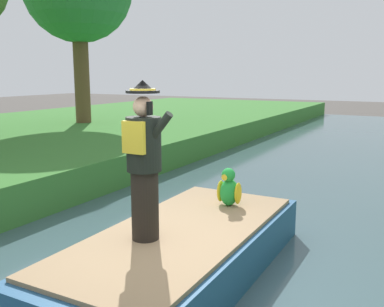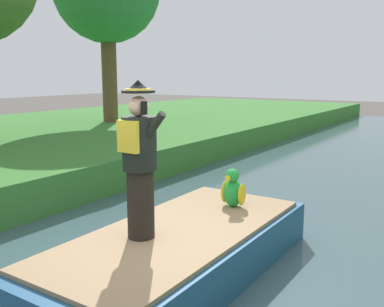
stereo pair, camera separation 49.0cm
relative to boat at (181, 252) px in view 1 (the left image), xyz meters
name	(u,v)px [view 1 (the left image)]	position (x,y,z in m)	size (l,w,h in m)	color
ground_plane	(163,296)	(0.00, -0.42, -0.40)	(80.00, 80.00, 0.00)	#4C4742
canal_water	(163,293)	(0.00, -0.42, -0.35)	(6.54, 48.00, 0.10)	#3D565B
boat	(181,252)	(0.00, 0.00, 0.00)	(1.83, 4.21, 0.61)	#23517A
person_pirate	(144,162)	(-0.21, -0.47, 1.23)	(0.61, 0.42, 1.85)	black
parrot_plush	(229,189)	(0.12, 1.21, 0.55)	(0.36, 0.34, 0.57)	green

